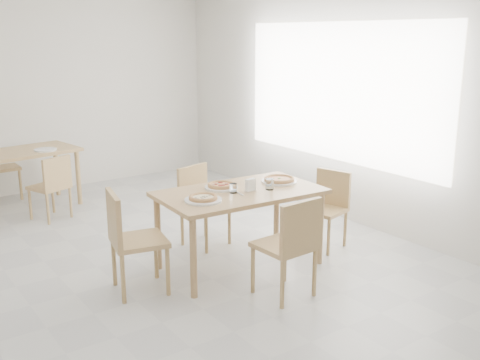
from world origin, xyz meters
TOP-DOWN VIEW (x-y plane):
  - room at (2.98, 0.30)m, footprint 7.28×7.00m
  - main_table at (1.13, -0.33)m, footprint 1.55×0.94m
  - chair_south at (1.09, -1.12)m, footprint 0.45×0.45m
  - chair_north at (1.15, 0.42)m, footprint 0.50×0.50m
  - chair_west at (0.04, -0.24)m, footprint 0.53×0.53m
  - chair_east at (2.20, -0.40)m, footprint 0.48×0.48m
  - plate_margherita at (1.63, -0.30)m, footprint 0.35×0.35m
  - plate_mushroom at (0.68, -0.41)m, footprint 0.33×0.33m
  - plate_pepperoni at (1.04, -0.16)m, footprint 0.31×0.31m
  - pizza_margherita at (1.63, -0.30)m, footprint 0.32×0.32m
  - pizza_mushroom at (0.68, -0.41)m, footprint 0.27×0.27m
  - pizza_pepperoni at (1.04, -0.16)m, footprint 0.28×0.28m
  - tumbler_a at (1.04, -0.35)m, footprint 0.07×0.07m
  - tumbler_b at (1.38, -0.46)m, footprint 0.08×0.08m
  - napkin_holder at (1.19, -0.41)m, footprint 0.11×0.07m
  - fork_a at (1.07, -0.40)m, footprint 0.04×0.18m
  - fork_b at (1.30, -0.29)m, footprint 0.05×0.16m
  - second_table at (-0.02, 2.75)m, footprint 1.39×0.93m
  - chair_back_s at (0.13, 2.10)m, footprint 0.49×0.49m
  - plate_empty at (0.23, 2.60)m, footprint 0.27×0.27m

SIDE VIEW (x-z plane):
  - chair_back_s at x=0.13m, z-range 0.06..0.84m
  - chair_east at x=2.20m, z-range 0.06..0.86m
  - chair_north at x=1.15m, z-range 0.07..0.89m
  - chair_south at x=1.09m, z-range 0.07..0.94m
  - chair_west at x=0.04m, z-range 0.07..0.97m
  - second_table at x=-0.02m, z-range 0.28..1.03m
  - main_table at x=1.13m, z-range 0.29..1.04m
  - fork_a at x=1.07m, z-range 0.75..0.76m
  - fork_b at x=1.30m, z-range 0.75..0.76m
  - plate_margherita at x=1.63m, z-range 0.75..0.77m
  - plate_mushroom at x=0.68m, z-range 0.75..0.77m
  - plate_pepperoni at x=1.04m, z-range 0.75..0.77m
  - plate_empty at x=0.23m, z-range 0.75..0.77m
  - pizza_margherita at x=1.63m, z-range 0.76..0.80m
  - pizza_mushroom at x=0.68m, z-range 0.76..0.80m
  - pizza_pepperoni at x=1.04m, z-range 0.77..0.80m
  - tumbler_a at x=1.04m, z-range 0.75..0.84m
  - tumbler_b at x=1.38m, z-range 0.75..0.85m
  - napkin_holder at x=1.19m, z-range 0.75..0.87m
  - room at x=2.98m, z-range -2.00..5.00m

